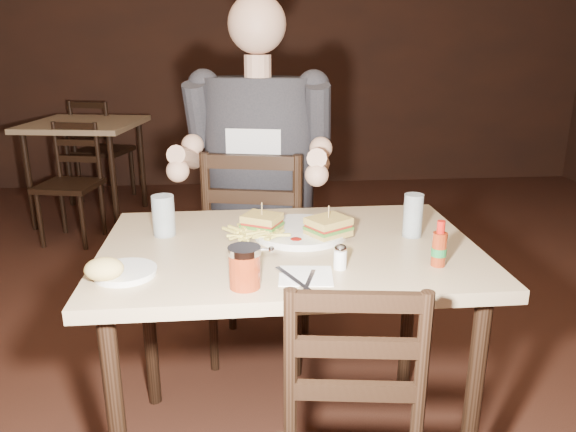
{
  "coord_description": "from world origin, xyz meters",
  "views": [
    {
      "loc": [
        -0.34,
        -1.93,
        1.4
      ],
      "look_at": [
        -0.19,
        -0.23,
        0.85
      ],
      "focal_mm": 35.0,
      "sensor_mm": 36.0,
      "label": 1
    }
  ],
  "objects": [
    {
      "name": "room_shell",
      "position": [
        0.0,
        0.0,
        1.4
      ],
      "size": [
        7.0,
        7.0,
        7.0
      ],
      "color": "black",
      "rests_on": "ground"
    },
    {
      "name": "main_table",
      "position": [
        -0.19,
        -0.28,
        0.69
      ],
      "size": [
        1.18,
        0.8,
        0.77
      ],
      "rotation": [
        0.0,
        0.0,
        0.01
      ],
      "color": "tan",
      "rests_on": "ground"
    },
    {
      "name": "bg_table",
      "position": [
        -1.54,
        2.5,
        0.68
      ],
      "size": [
        0.92,
        0.92,
        0.77
      ],
      "rotation": [
        0.0,
        0.0,
        -0.16
      ],
      "color": "tan",
      "rests_on": "ground"
    },
    {
      "name": "chair_far",
      "position": [
        -0.26,
        0.38,
        0.48
      ],
      "size": [
        0.54,
        0.57,
        0.97
      ],
      "primitive_type": null,
      "rotation": [
        0.0,
        0.0,
        2.93
      ],
      "color": "black",
      "rests_on": "ground"
    },
    {
      "name": "bg_chair_far",
      "position": [
        -1.54,
        3.05,
        0.44
      ],
      "size": [
        0.52,
        0.55,
        0.88
      ],
      "primitive_type": null,
      "rotation": [
        0.0,
        0.0,
        2.83
      ],
      "color": "black",
      "rests_on": "ground"
    },
    {
      "name": "bg_chair_near",
      "position": [
        -1.54,
        1.95,
        0.41
      ],
      "size": [
        0.46,
        0.49,
        0.82
      ],
      "primitive_type": null,
      "rotation": [
        0.0,
        0.0,
        -0.21
      ],
      "color": "black",
      "rests_on": "ground"
    },
    {
      "name": "diner",
      "position": [
        -0.27,
        0.32,
        1.03
      ],
      "size": [
        0.69,
        0.59,
        1.06
      ],
      "primitive_type": null,
      "rotation": [
        0.0,
        0.0,
        -0.21
      ],
      "color": "#2B292D",
      "rests_on": "chair_far"
    },
    {
      "name": "dinner_plate",
      "position": [
        -0.15,
        -0.2,
        0.78
      ],
      "size": [
        0.31,
        0.31,
        0.02
      ],
      "primitive_type": "cylinder",
      "rotation": [
        0.0,
        0.0,
        0.01
      ],
      "color": "white",
      "rests_on": "main_table"
    },
    {
      "name": "sandwich_left",
      "position": [
        -0.28,
        -0.2,
        0.84
      ],
      "size": [
        0.15,
        0.14,
        0.1
      ],
      "primitive_type": null,
      "rotation": [
        0.0,
        0.0,
        -0.5
      ],
      "color": "tan",
      "rests_on": "dinner_plate"
    },
    {
      "name": "sandwich_right",
      "position": [
        -0.07,
        -0.26,
        0.84
      ],
      "size": [
        0.16,
        0.15,
        0.1
      ],
      "primitive_type": null,
      "rotation": [
        0.0,
        0.0,
        0.56
      ],
      "color": "tan",
      "rests_on": "dinner_plate"
    },
    {
      "name": "fries_pile",
      "position": [
        -0.3,
        -0.25,
        0.81
      ],
      "size": [
        0.24,
        0.17,
        0.04
      ],
      "primitive_type": null,
      "rotation": [
        0.0,
        0.0,
        0.01
      ],
      "color": "#E0D155",
      "rests_on": "dinner_plate"
    },
    {
      "name": "ketchup_dollop",
      "position": [
        -0.17,
        -0.3,
        0.79
      ],
      "size": [
        0.04,
        0.04,
        0.01
      ],
      "primitive_type": "ellipsoid",
      "rotation": [
        0.0,
        0.0,
        0.01
      ],
      "color": "maroon",
      "rests_on": "dinner_plate"
    },
    {
      "name": "glass_left",
      "position": [
        -0.6,
        -0.16,
        0.84
      ],
      "size": [
        0.07,
        0.07,
        0.13
      ],
      "primitive_type": "cylinder",
      "rotation": [
        0.0,
        0.0,
        0.01
      ],
      "color": "silver",
      "rests_on": "main_table"
    },
    {
      "name": "glass_right",
      "position": [
        0.21,
        -0.24,
        0.84
      ],
      "size": [
        0.06,
        0.06,
        0.14
      ],
      "primitive_type": "cylinder",
      "rotation": [
        0.0,
        0.0,
        0.01
      ],
      "color": "silver",
      "rests_on": "main_table"
    },
    {
      "name": "hot_sauce",
      "position": [
        0.22,
        -0.48,
        0.84
      ],
      "size": [
        0.04,
        0.04,
        0.13
      ],
      "primitive_type": null,
      "rotation": [
        0.0,
        0.0,
        0.01
      ],
      "color": "maroon",
      "rests_on": "main_table"
    },
    {
      "name": "salt_shaker",
      "position": [
        -0.07,
        -0.48,
        0.8
      ],
      "size": [
        0.04,
        0.04,
        0.07
      ],
      "primitive_type": null,
      "rotation": [
        0.0,
        0.0,
        0.01
      ],
      "color": "white",
      "rests_on": "main_table"
    },
    {
      "name": "syrup_dispenser",
      "position": [
        -0.34,
        -0.58,
        0.83
      ],
      "size": [
        0.09,
        0.09,
        0.11
      ],
      "primitive_type": null,
      "rotation": [
        0.0,
        0.0,
        0.01
      ],
      "color": "maroon",
      "rests_on": "main_table"
    },
    {
      "name": "napkin",
      "position": [
        -0.17,
        -0.53,
        0.77
      ],
      "size": [
        0.16,
        0.15,
        0.0
      ],
      "primitive_type": "cube",
      "rotation": [
        0.0,
        0.0,
        -0.1
      ],
      "color": "white",
      "rests_on": "main_table"
    },
    {
      "name": "knife",
      "position": [
        -0.2,
        -0.58,
        0.78
      ],
      "size": [
        0.11,
        0.22,
        0.01
      ],
      "primitive_type": "cube",
      "rotation": [
        0.0,
        0.0,
        0.43
      ],
      "color": "silver",
      "rests_on": "napkin"
    },
    {
      "name": "fork",
      "position": [
        -0.17,
        -0.58,
        0.78
      ],
      "size": [
        0.06,
        0.15,
        0.0
      ],
      "primitive_type": "cube",
      "rotation": [
        0.0,
        0.0,
        -0.29
      ],
      "color": "silver",
      "rests_on": "napkin"
    },
    {
      "name": "side_plate",
      "position": [
        -0.66,
        -0.48,
        0.78
      ],
      "size": [
        0.17,
        0.17,
        0.01
      ],
      "primitive_type": "cylinder",
      "rotation": [
        0.0,
        0.0,
        0.01
      ],
      "color": "white",
      "rests_on": "main_table"
    },
    {
      "name": "bread_roll",
      "position": [
        -0.71,
        -0.53,
        0.81
      ],
      "size": [
        0.1,
        0.09,
        0.06
      ],
      "primitive_type": "ellipsoid",
      "rotation": [
        0.0,
        0.0,
        0.01
      ],
      "color": "#D7B961",
      "rests_on": "side_plate"
    }
  ]
}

